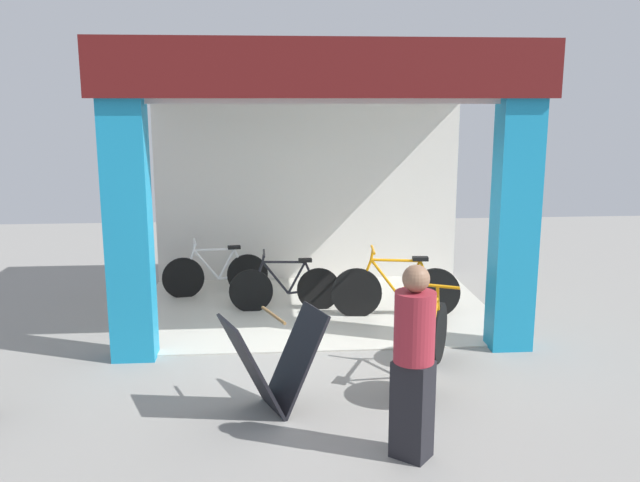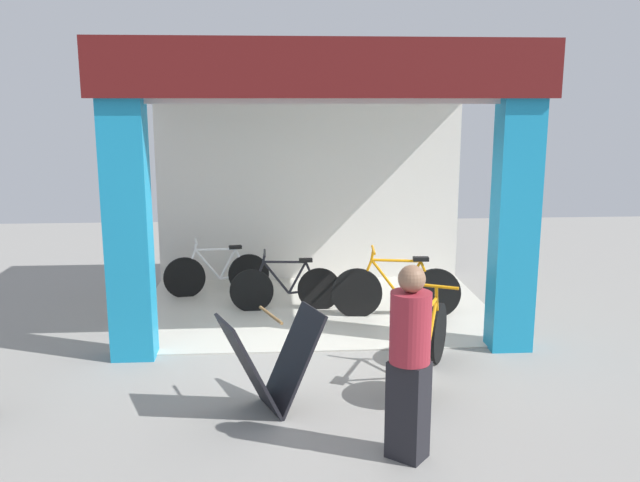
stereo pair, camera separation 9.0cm
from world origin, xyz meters
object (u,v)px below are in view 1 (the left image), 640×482
Objects in this scene: bicycle_parked_0 at (430,345)px; pedestrian_0 at (414,361)px; bicycle_inside_1 at (216,274)px; bicycle_inside_0 at (285,288)px; bicycle_inside_2 at (396,290)px; sandwich_board_sign at (274,363)px.

bicycle_parked_0 is 1.68m from pedestrian_0.
bicycle_parked_0 is 0.97× the size of pedestrian_0.
bicycle_inside_1 is 4.09m from bicycle_parked_0.
bicycle_inside_0 is 0.89× the size of bicycle_inside_2.
pedestrian_0 reaches higher than bicycle_parked_0.
pedestrian_0 is (-0.55, -3.61, 0.45)m from bicycle_inside_2.
bicycle_parked_0 is (1.43, -2.46, 0.04)m from bicycle_inside_0.
bicycle_parked_0 is 1.73m from sandwich_board_sign.
pedestrian_0 is at bearing -68.15° from bicycle_inside_1.
bicycle_inside_0 is 1.30m from bicycle_inside_1.
pedestrian_0 is (1.93, -4.82, 0.49)m from bicycle_inside_1.
bicycle_inside_2 is at bearing 58.11° from sandwich_board_sign.
pedestrian_0 is at bearing -108.44° from bicycle_parked_0.
pedestrian_0 is (-0.51, -1.53, 0.45)m from bicycle_parked_0.
pedestrian_0 is at bearing -40.23° from sandwich_board_sign.
bicycle_parked_0 is (-0.04, -2.08, -0.00)m from bicycle_inside_2.
bicycle_inside_1 reaches higher than bicycle_inside_0.
bicycle_inside_2 is at bearing -25.86° from bicycle_inside_1.
bicycle_inside_2 is at bearing 81.29° from pedestrian_0.
bicycle_inside_2 is (1.48, -0.38, 0.04)m from bicycle_inside_0.
bicycle_inside_2 is 3.15m from sandwich_board_sign.
bicycle_inside_2 is at bearing 88.84° from bicycle_parked_0.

